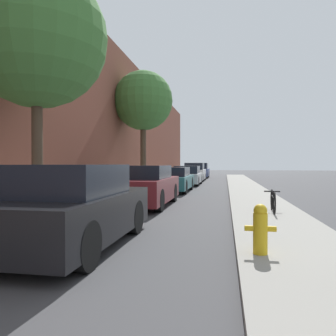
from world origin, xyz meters
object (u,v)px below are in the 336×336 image
object	(u,v)px
parked_car_teal	(173,180)
street_tree_far	(143,101)
parked_car_navy	(200,171)
parked_car_silver	(188,176)
street_tree_near	(37,38)
fire_hydrant	(260,228)
parked_car_white	(195,172)
parked_car_black	(73,208)
parked_car_maroon	(145,186)
bicycle	(273,201)

from	to	relation	value
parked_car_teal	street_tree_far	world-z (taller)	street_tree_far
parked_car_navy	street_tree_far	bearing A→B (deg)	-96.30
parked_car_teal	parked_car_silver	world-z (taller)	parked_car_silver
street_tree_near	fire_hydrant	xyz separation A→B (m)	(4.78, -1.87, -3.85)
parked_car_white	fire_hydrant	size ratio (longest dim) A/B	5.44
street_tree_far	parked_car_navy	bearing A→B (deg)	83.70
parked_car_silver	parked_car_white	distance (m)	5.53
parked_car_teal	fire_hydrant	distance (m)	12.16
parked_car_black	parked_car_maroon	size ratio (longest dim) A/B	0.91
parked_car_teal	fire_hydrant	world-z (taller)	parked_car_teal
parked_car_black	parked_car_navy	bearing A→B (deg)	89.86
parked_car_navy	fire_hydrant	size ratio (longest dim) A/B	5.77
parked_car_silver	fire_hydrant	world-z (taller)	parked_car_silver
parked_car_maroon	parked_car_teal	distance (m)	5.80
parked_car_teal	street_tree_far	bearing A→B (deg)	168.90
street_tree_near	street_tree_far	distance (m)	10.22
parked_car_maroon	street_tree_far	xyz separation A→B (m)	(-1.65, 6.13, 4.16)
parked_car_maroon	parked_car_white	bearing A→B (deg)	89.50
parked_car_white	parked_car_navy	distance (m)	5.82
parked_car_teal	parked_car_silver	size ratio (longest dim) A/B	1.00
parked_car_teal	parked_car_white	size ratio (longest dim) A/B	1.10
parked_car_maroon	fire_hydrant	bearing A→B (deg)	-61.34
parked_car_navy	street_tree_far	world-z (taller)	street_tree_far
fire_hydrant	bicycle	xyz separation A→B (m)	(0.79, 4.36, -0.07)
street_tree_near	parked_car_black	bearing A→B (deg)	-43.26
parked_car_black	fire_hydrant	distance (m)	3.16
parked_car_black	street_tree_near	xyz separation A→B (m)	(-1.65, 1.55, 3.66)
bicycle	street_tree_far	bearing A→B (deg)	130.00
parked_car_silver	bicycle	distance (m)	13.46
parked_car_maroon	street_tree_far	bearing A→B (deg)	105.04
parked_car_black	street_tree_far	xyz separation A→B (m)	(-1.76, 11.76, 4.15)
parked_car_black	parked_car_white	xyz separation A→B (m)	(0.04, 22.46, 0.03)
fire_hydrant	bicycle	distance (m)	4.43
street_tree_near	fire_hydrant	distance (m)	6.42
parked_car_silver	parked_car_navy	size ratio (longest dim) A/B	1.03
parked_car_black	fire_hydrant	xyz separation A→B (m)	(3.14, -0.31, -0.19)
parked_car_white	parked_car_silver	bearing A→B (deg)	-89.83
parked_car_teal	street_tree_near	distance (m)	10.67
parked_car_maroon	street_tree_near	xyz separation A→B (m)	(-1.54, -4.07, 3.67)
parked_car_black	parked_car_silver	size ratio (longest dim) A/B	0.88
parked_car_maroon	parked_car_white	xyz separation A→B (m)	(0.15, 16.83, 0.03)
parked_car_maroon	parked_car_teal	bearing A→B (deg)	89.42
parked_car_maroon	parked_car_silver	distance (m)	11.31
parked_car_silver	street_tree_far	xyz separation A→B (m)	(-1.81, -5.17, 4.21)
parked_car_teal	bicycle	world-z (taller)	parked_car_teal
street_tree_near	street_tree_far	world-z (taller)	street_tree_far
parked_car_teal	bicycle	distance (m)	8.38
parked_car_maroon	street_tree_far	distance (m)	7.59
parked_car_maroon	parked_car_teal	size ratio (longest dim) A/B	0.97
parked_car_white	street_tree_near	xyz separation A→B (m)	(-1.69, -20.90, 3.63)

